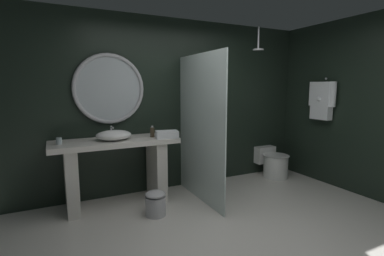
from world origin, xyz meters
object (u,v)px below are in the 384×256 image
(vessel_sink, at_px, (114,135))
(toilet, at_px, (273,163))
(soap_dispenser, at_px, (152,132))
(round_wall_mirror, at_px, (109,89))
(waste_bin, at_px, (155,203))
(rain_shower_head, at_px, (258,47))
(hanging_bathrobe, at_px, (322,99))
(folded_hand_towel, at_px, (167,134))
(tumbler_cup, at_px, (59,141))

(vessel_sink, bearing_deg, toilet, 0.78)
(toilet, bearing_deg, soap_dispenser, -178.88)
(round_wall_mirror, relative_size, toilet, 1.57)
(vessel_sink, xyz_separation_m, round_wall_mirror, (0.02, 0.31, 0.59))
(round_wall_mirror, relative_size, waste_bin, 3.10)
(rain_shower_head, distance_m, hanging_bathrobe, 1.34)
(vessel_sink, xyz_separation_m, toilet, (2.76, 0.04, -0.73))
(vessel_sink, bearing_deg, hanging_bathrobe, -9.11)
(folded_hand_towel, bearing_deg, waste_bin, -130.47)
(rain_shower_head, bearing_deg, tumbler_cup, 177.83)
(hanging_bathrobe, bearing_deg, rain_shower_head, 156.74)
(rain_shower_head, bearing_deg, soap_dispenser, 177.06)
(soap_dispenser, distance_m, folded_hand_towel, 0.22)
(tumbler_cup, bearing_deg, waste_bin, -27.16)
(tumbler_cup, height_order, waste_bin, tumbler_cup)
(vessel_sink, distance_m, hanging_bathrobe, 3.28)
(round_wall_mirror, xyz_separation_m, hanging_bathrobe, (3.19, -0.83, -0.17))
(round_wall_mirror, bearing_deg, waste_bin, -66.71)
(hanging_bathrobe, bearing_deg, toilet, 129.24)
(round_wall_mirror, height_order, waste_bin, round_wall_mirror)
(round_wall_mirror, xyz_separation_m, toilet, (2.74, -0.27, -1.32))
(folded_hand_towel, bearing_deg, toilet, 5.46)
(soap_dispenser, height_order, folded_hand_towel, soap_dispenser)
(hanging_bathrobe, xyz_separation_m, toilet, (-0.45, 0.55, -1.15))
(round_wall_mirror, relative_size, folded_hand_towel, 3.28)
(vessel_sink, height_order, round_wall_mirror, round_wall_mirror)
(vessel_sink, height_order, folded_hand_towel, vessel_sink)
(round_wall_mirror, bearing_deg, folded_hand_towel, -35.95)
(round_wall_mirror, xyz_separation_m, waste_bin, (0.35, -0.82, -1.40))
(toilet, relative_size, folded_hand_towel, 2.09)
(round_wall_mirror, distance_m, folded_hand_towel, 1.01)
(toilet, distance_m, folded_hand_towel, 2.21)
(vessel_sink, height_order, tumbler_cup, vessel_sink)
(soap_dispenser, height_order, waste_bin, soap_dispenser)
(tumbler_cup, height_order, rain_shower_head, rain_shower_head)
(hanging_bathrobe, bearing_deg, vessel_sink, 170.89)
(hanging_bathrobe, bearing_deg, tumbler_cup, 172.18)
(round_wall_mirror, bearing_deg, toilet, -5.70)
(rain_shower_head, xyz_separation_m, waste_bin, (-1.86, -0.42, -2.04))
(soap_dispenser, relative_size, rain_shower_head, 0.44)
(tumbler_cup, distance_m, round_wall_mirror, 0.96)
(vessel_sink, relative_size, rain_shower_head, 1.27)
(vessel_sink, relative_size, hanging_bathrobe, 0.67)
(toilet, height_order, waste_bin, toilet)
(waste_bin, xyz_separation_m, folded_hand_towel, (0.30, 0.35, 0.79))
(soap_dispenser, xyz_separation_m, toilet, (2.24, 0.04, -0.73))
(tumbler_cup, xyz_separation_m, folded_hand_towel, (1.32, -0.18, 0.01))
(rain_shower_head, distance_m, waste_bin, 2.79)
(vessel_sink, height_order, waste_bin, vessel_sink)
(toilet, bearing_deg, rain_shower_head, -165.97)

